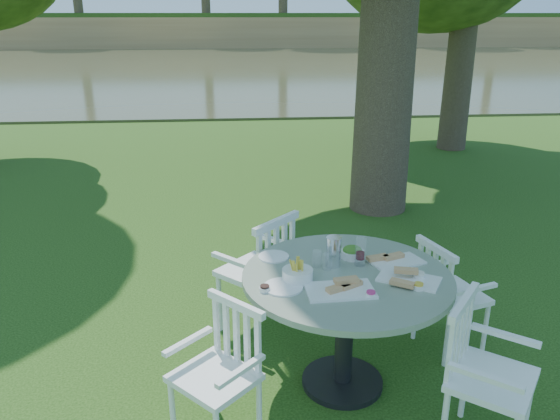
{
  "coord_description": "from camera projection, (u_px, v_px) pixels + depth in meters",
  "views": [
    {
      "loc": [
        -0.39,
        -4.18,
        2.43
      ],
      "look_at": [
        0.0,
        0.2,
        0.85
      ],
      "focal_mm": 35.0,
      "sensor_mm": 36.0,
      "label": 1
    }
  ],
  "objects": [
    {
      "name": "chair_se",
      "position": [
        477.0,
        364.0,
        3.11
      ],
      "size": [
        0.64,
        0.65,
        0.94
      ],
      "rotation": [
        0.0,
        0.0,
        0.9
      ],
      "color": "white",
      "rests_on": "ground"
    },
    {
      "name": "chair_ne",
      "position": [
        444.0,
        289.0,
        4.03
      ],
      "size": [
        0.53,
        0.55,
        0.88
      ],
      "rotation": [
        0.0,
        0.0,
        -4.42
      ],
      "color": "white",
      "rests_on": "ground"
    },
    {
      "name": "chair_nw",
      "position": [
        265.0,
        266.0,
        4.25
      ],
      "size": [
        0.69,
        0.69,
        0.99
      ],
      "rotation": [
        0.0,
        0.0,
        -2.34
      ],
      "color": "white",
      "rests_on": "ground"
    },
    {
      "name": "table",
      "position": [
        346.0,
        297.0,
        3.58
      ],
      "size": [
        1.36,
        1.36,
        0.85
      ],
      "color": "black",
      "rests_on": "ground"
    },
    {
      "name": "tableware",
      "position": [
        338.0,
        268.0,
        3.52
      ],
      "size": [
        1.17,
        0.77,
        0.2
      ],
      "color": "white",
      "rests_on": "table"
    },
    {
      "name": "chair_sw",
      "position": [
        225.0,
        362.0,
        3.2
      ],
      "size": [
        0.6,
        0.6,
        0.87
      ],
      "rotation": [
        0.0,
        0.0,
        -0.79
      ],
      "color": "white",
      "rests_on": "ground"
    },
    {
      "name": "river",
      "position": [
        238.0,
        67.0,
        26.32
      ],
      "size": [
        100.0,
        28.0,
        0.12
      ],
      "primitive_type": "cube",
      "color": "#393C23",
      "rests_on": "ground"
    },
    {
      "name": "ground",
      "position": [
        282.0,
        309.0,
        4.77
      ],
      "size": [
        140.0,
        140.0,
        0.0
      ],
      "primitive_type": "plane",
      "color": "#15360B",
      "rests_on": "ground"
    }
  ]
}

